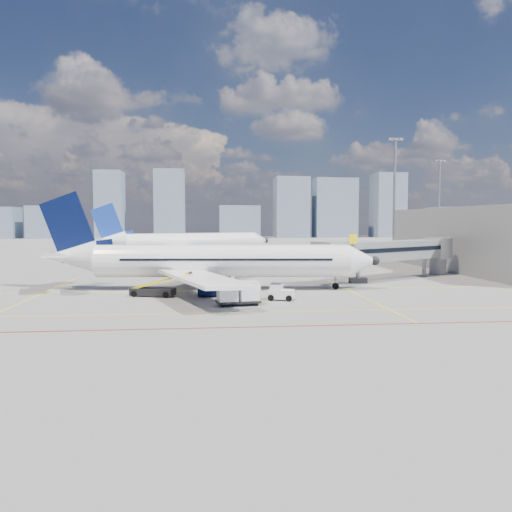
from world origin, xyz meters
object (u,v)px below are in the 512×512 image
(cargo_dolly, at_px, (238,292))
(ramp_worker, at_px, (260,295))
(belt_loader, at_px, (154,290))
(main_aircraft, at_px, (208,262))
(baggage_tug, at_px, (280,292))
(second_aircraft, at_px, (186,242))

(cargo_dolly, bearing_deg, ramp_worker, -0.93)
(cargo_dolly, relative_size, belt_loader, 0.64)
(main_aircraft, height_order, belt_loader, main_aircraft)
(main_aircraft, distance_m, ramp_worker, 12.16)
(main_aircraft, relative_size, belt_loader, 5.81)
(main_aircraft, xyz_separation_m, baggage_tug, (7.01, -8.59, -2.40))
(main_aircraft, height_order, ramp_worker, main_aircraft)
(main_aircraft, bearing_deg, cargo_dolly, -71.25)
(second_aircraft, bearing_deg, belt_loader, -112.85)
(ramp_worker, bearing_deg, baggage_tug, -34.39)
(baggage_tug, xyz_separation_m, cargo_dolly, (-4.32, -2.65, 0.40))
(ramp_worker, bearing_deg, second_aircraft, 17.68)
(second_aircraft, xyz_separation_m, ramp_worker, (9.31, -63.56, -2.30))
(main_aircraft, height_order, cargo_dolly, main_aircraft)
(main_aircraft, relative_size, ramp_worker, 21.10)
(main_aircraft, xyz_separation_m, ramp_worker, (4.73, -10.97, -2.30))
(main_aircraft, xyz_separation_m, second_aircraft, (-4.57, 52.59, -0.00))
(belt_loader, height_order, ramp_worker, belt_loader)
(second_aircraft, xyz_separation_m, baggage_tug, (11.58, -61.18, -2.40))
(main_aircraft, height_order, second_aircraft, second_aircraft)
(main_aircraft, xyz_separation_m, cargo_dolly, (2.69, -11.24, -2.00))
(main_aircraft, bearing_deg, baggage_tug, -45.50)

